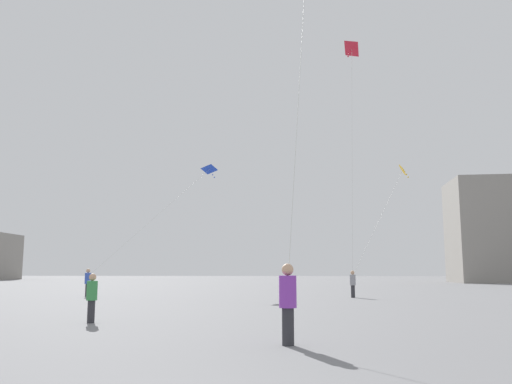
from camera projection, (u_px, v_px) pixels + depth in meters
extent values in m
cylinder|color=#2D2D33|center=(353.00, 291.00, 33.39)|extent=(0.25, 0.25, 0.76)
cylinder|color=gray|center=(353.00, 280.00, 33.49)|extent=(0.36, 0.36, 0.66)
sphere|color=tan|center=(352.00, 273.00, 33.55)|extent=(0.25, 0.25, 0.25)
cylinder|color=#2D2D33|center=(288.00, 327.00, 12.28)|extent=(0.28, 0.28, 0.85)
cylinder|color=purple|center=(288.00, 292.00, 12.40)|extent=(0.41, 0.41, 0.74)
sphere|color=tan|center=(288.00, 270.00, 12.47)|extent=(0.28, 0.28, 0.28)
cylinder|color=#2D2D33|center=(87.00, 290.00, 34.69)|extent=(0.27, 0.27, 0.81)
cylinder|color=#3351B7|center=(88.00, 278.00, 34.80)|extent=(0.39, 0.39, 0.71)
sphere|color=tan|center=(88.00, 271.00, 34.87)|extent=(0.27, 0.27, 0.27)
cylinder|color=#2D2D33|center=(91.00, 312.00, 17.48)|extent=(0.24, 0.24, 0.73)
cylinder|color=#388C47|center=(92.00, 291.00, 17.57)|extent=(0.35, 0.35, 0.63)
sphere|color=tan|center=(93.00, 277.00, 17.64)|extent=(0.24, 0.24, 0.24)
cone|color=yellow|center=(403.00, 169.00, 39.23)|extent=(0.70, 1.00, 0.86)
sphere|color=yellow|center=(405.00, 172.00, 39.09)|extent=(0.10, 0.10, 0.10)
sphere|color=yellow|center=(406.00, 174.00, 38.95)|extent=(0.10, 0.10, 0.10)
sphere|color=yellow|center=(408.00, 177.00, 38.81)|extent=(0.10, 0.10, 0.10)
cylinder|color=silver|center=(380.00, 219.00, 36.37)|extent=(4.46, 4.95, 7.74)
cylinder|color=silver|center=(300.00, 76.00, 16.15)|extent=(0.83, 5.82, 12.44)
pyramid|color=red|center=(352.00, 49.00, 34.34)|extent=(1.10, 1.66, 0.75)
sphere|color=red|center=(351.00, 51.00, 34.21)|extent=(0.10, 0.10, 0.10)
sphere|color=red|center=(349.00, 54.00, 34.08)|extent=(0.10, 0.10, 0.10)
sphere|color=red|center=(348.00, 56.00, 33.96)|extent=(0.10, 0.10, 0.10)
cylinder|color=silver|center=(352.00, 161.00, 33.93)|extent=(0.19, 1.30, 14.49)
pyramid|color=blue|center=(209.00, 169.00, 42.97)|extent=(1.20, 1.01, 0.57)
sphere|color=blue|center=(211.00, 172.00, 42.95)|extent=(0.10, 0.10, 0.10)
sphere|color=blue|center=(213.00, 175.00, 42.96)|extent=(0.10, 0.10, 0.10)
sphere|color=blue|center=(214.00, 177.00, 42.96)|extent=(0.10, 0.10, 0.10)
cylinder|color=silver|center=(155.00, 217.00, 38.88)|extent=(6.77, 7.44, 8.43)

